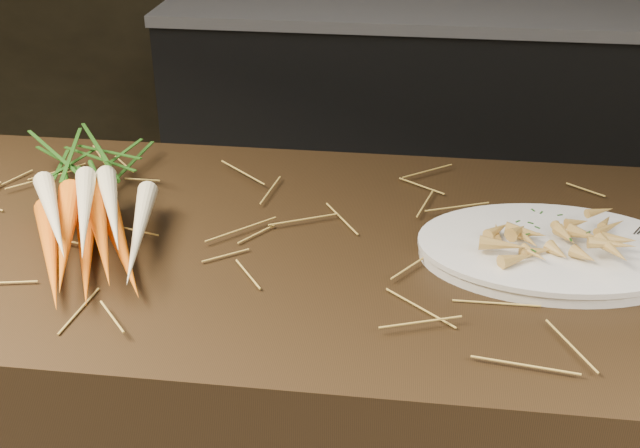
# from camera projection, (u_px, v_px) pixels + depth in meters

# --- Properties ---
(back_counter) EXTENTS (1.82, 0.62, 0.84)m
(back_counter) POSITION_uv_depth(u_px,v_px,m) (409.00, 113.00, 3.08)
(back_counter) COLOR black
(back_counter) RESTS_ON ground
(straw_bedding) EXTENTS (1.40, 0.60, 0.02)m
(straw_bedding) POSITION_uv_depth(u_px,v_px,m) (195.00, 229.00, 1.24)
(straw_bedding) COLOR #AE8638
(straw_bedding) RESTS_ON main_counter
(root_veg_bunch) EXTENTS (0.37, 0.57, 0.10)m
(root_veg_bunch) POSITION_uv_depth(u_px,v_px,m) (84.00, 188.00, 1.28)
(root_veg_bunch) COLOR #D7581A
(root_veg_bunch) RESTS_ON main_counter
(serving_platter) EXTENTS (0.40, 0.27, 0.02)m
(serving_platter) POSITION_uv_depth(u_px,v_px,m) (552.00, 253.00, 1.17)
(serving_platter) COLOR white
(serving_platter) RESTS_ON main_counter
(roasted_veg_heap) EXTENTS (0.19, 0.14, 0.04)m
(roasted_veg_heap) POSITION_uv_depth(u_px,v_px,m) (555.00, 234.00, 1.16)
(roasted_veg_heap) COLOR #B68E38
(roasted_veg_heap) RESTS_ON serving_platter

